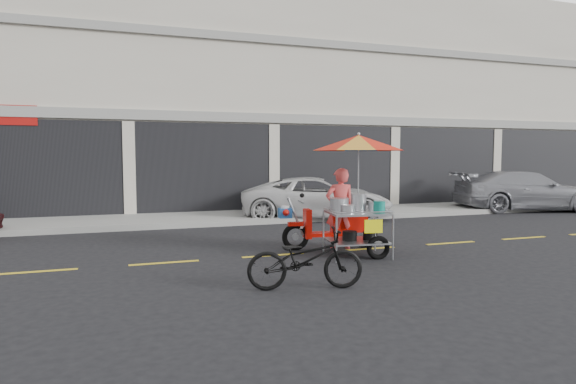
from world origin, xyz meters
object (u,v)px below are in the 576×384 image
object	(u,v)px
near_bicycle	(305,259)
food_vendor_rig	(350,178)
white_pickup	(317,198)
silver_pickup	(524,191)

from	to	relation	value
near_bicycle	food_vendor_rig	distance (m)	2.91
white_pickup	silver_pickup	distance (m)	7.57
white_pickup	food_vendor_rig	world-z (taller)	food_vendor_rig
white_pickup	silver_pickup	world-z (taller)	silver_pickup
white_pickup	food_vendor_rig	size ratio (longest dim) A/B	1.93
white_pickup	food_vendor_rig	bearing A→B (deg)	-176.70
near_bicycle	food_vendor_rig	xyz separation A→B (m)	(1.73, 2.11, 1.03)
silver_pickup	near_bicycle	world-z (taller)	silver_pickup
white_pickup	near_bicycle	xyz separation A→B (m)	(-3.04, -7.05, -0.19)
white_pickup	food_vendor_rig	xyz separation A→B (m)	(-1.31, -4.94, 0.84)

